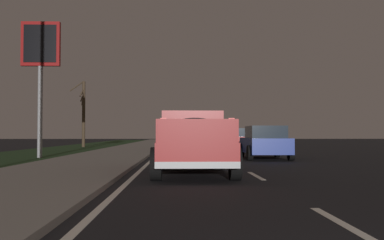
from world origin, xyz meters
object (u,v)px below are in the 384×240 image
(sedan_red, at_px, (238,139))
(pickup_truck, at_px, (193,141))
(sedan_tan, at_px, (186,140))
(sedan_black, at_px, (222,138))
(bare_tree_far, at_px, (83,112))
(sedan_blue, at_px, (265,142))
(gas_price_sign, at_px, (41,56))

(sedan_red, bearing_deg, pickup_truck, 168.12)
(sedan_red, bearing_deg, sedan_tan, 107.67)
(pickup_truck, xyz_separation_m, sedan_black, (27.09, -3.46, -0.20))
(bare_tree_far, bearing_deg, sedan_tan, -139.60)
(sedan_blue, xyz_separation_m, bare_tree_far, (18.90, 12.56, 2.32))
(sedan_black, relative_size, gas_price_sign, 0.66)
(sedan_tan, bearing_deg, pickup_truck, 179.95)
(sedan_blue, bearing_deg, sedan_black, 0.40)
(sedan_blue, relative_size, sedan_red, 1.00)
(bare_tree_far, bearing_deg, sedan_blue, -146.40)
(pickup_truck, bearing_deg, sedan_black, -7.28)
(sedan_black, distance_m, sedan_red, 9.93)
(sedan_blue, xyz_separation_m, sedan_black, (19.43, 0.13, 0.00))
(sedan_red, height_order, bare_tree_far, bare_tree_far)
(sedan_blue, xyz_separation_m, gas_price_sign, (1.30, 10.88, 4.26))
(sedan_red, bearing_deg, sedan_black, 0.86)
(pickup_truck, relative_size, sedan_tan, 1.24)
(sedan_red, relative_size, bare_tree_far, 0.75)
(sedan_blue, height_order, sedan_tan, same)
(sedan_black, xyz_separation_m, sedan_red, (-9.93, -0.15, 0.00))
(sedan_tan, xyz_separation_m, gas_price_sign, (-7.05, 7.29, 4.26))
(pickup_truck, height_order, gas_price_sign, gas_price_sign)
(sedan_tan, distance_m, gas_price_sign, 11.00)
(sedan_red, bearing_deg, gas_price_sign, 126.97)
(sedan_blue, distance_m, bare_tree_far, 22.81)
(sedan_blue, height_order, bare_tree_far, bare_tree_far)
(sedan_red, distance_m, bare_tree_far, 15.87)
(sedan_tan, height_order, gas_price_sign, gas_price_sign)
(gas_price_sign, relative_size, bare_tree_far, 1.14)
(pickup_truck, xyz_separation_m, sedan_tan, (16.02, -0.01, -0.20))
(sedan_tan, bearing_deg, gas_price_sign, 134.03)
(sedan_black, height_order, sedan_tan, same)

